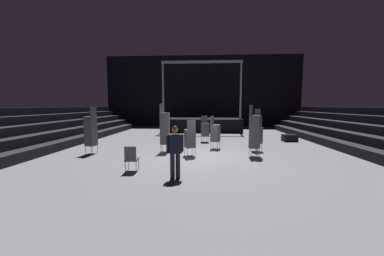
{
  "coord_description": "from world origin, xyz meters",
  "views": [
    {
      "loc": [
        0.27,
        -9.81,
        2.35
      ],
      "look_at": [
        -0.26,
        -0.61,
        1.4
      ],
      "focal_mm": 20.1,
      "sensor_mm": 36.0,
      "label": 1
    }
  ],
  "objects_px": {
    "man_with_tie": "(175,149)",
    "chair_stack_front_right": "(256,135)",
    "chair_stack_mid_right": "(91,131)",
    "chair_stack_rear_right": "(165,128)",
    "equipment_road_case": "(290,138)",
    "loose_chair_near_man": "(131,157)",
    "chair_stack_front_left": "(255,131)",
    "chair_stack_mid_left": "(215,133)",
    "chair_stack_rear_left": "(205,129)",
    "chair_stack_rear_centre": "(258,124)",
    "stage_riser": "(202,124)",
    "chair_stack_mid_centre": "(190,138)"
  },
  "relations": [
    {
      "from": "man_with_tie",
      "to": "chair_stack_front_right",
      "type": "relative_size",
      "value": 1.01
    },
    {
      "from": "chair_stack_mid_right",
      "to": "chair_stack_rear_centre",
      "type": "xyz_separation_m",
      "value": [
        9.37,
        5.51,
        -0.08
      ]
    },
    {
      "from": "chair_stack_front_right",
      "to": "loose_chair_near_man",
      "type": "distance_m",
      "value": 6.57
    },
    {
      "from": "stage_riser",
      "to": "chair_stack_front_right",
      "type": "bearing_deg",
      "value": -71.19
    },
    {
      "from": "chair_stack_front_left",
      "to": "loose_chair_near_man",
      "type": "distance_m",
      "value": 5.61
    },
    {
      "from": "chair_stack_front_right",
      "to": "chair_stack_rear_right",
      "type": "xyz_separation_m",
      "value": [
        -4.71,
        -0.47,
        0.38
      ]
    },
    {
      "from": "chair_stack_front_left",
      "to": "stage_riser",
      "type": "bearing_deg",
      "value": -139.46
    },
    {
      "from": "chair_stack_mid_right",
      "to": "chair_stack_rear_right",
      "type": "height_order",
      "value": "chair_stack_rear_right"
    },
    {
      "from": "chair_stack_front_right",
      "to": "equipment_road_case",
      "type": "distance_m",
      "value": 4.45
    },
    {
      "from": "chair_stack_rear_right",
      "to": "loose_chair_near_man",
      "type": "height_order",
      "value": "chair_stack_rear_right"
    },
    {
      "from": "chair_stack_mid_right",
      "to": "chair_stack_rear_right",
      "type": "relative_size",
      "value": 0.93
    },
    {
      "from": "chair_stack_mid_right",
      "to": "chair_stack_front_left",
      "type": "bearing_deg",
      "value": -81.1
    },
    {
      "from": "chair_stack_mid_right",
      "to": "equipment_road_case",
      "type": "bearing_deg",
      "value": -58.84
    },
    {
      "from": "chair_stack_rear_left",
      "to": "equipment_road_case",
      "type": "bearing_deg",
      "value": 167.17
    },
    {
      "from": "man_with_tie",
      "to": "loose_chair_near_man",
      "type": "bearing_deg",
      "value": -43.84
    },
    {
      "from": "man_with_tie",
      "to": "chair_stack_mid_right",
      "type": "height_order",
      "value": "chair_stack_mid_right"
    },
    {
      "from": "chair_stack_front_right",
      "to": "chair_stack_rear_left",
      "type": "relative_size",
      "value": 1.0
    },
    {
      "from": "man_with_tie",
      "to": "chair_stack_front_right",
      "type": "distance_m",
      "value": 5.8
    },
    {
      "from": "chair_stack_mid_left",
      "to": "chair_stack_rear_centre",
      "type": "bearing_deg",
      "value": 162.32
    },
    {
      "from": "chair_stack_rear_left",
      "to": "loose_chair_near_man",
      "type": "distance_m",
      "value": 7.1
    },
    {
      "from": "chair_stack_front_right",
      "to": "chair_stack_mid_centre",
      "type": "bearing_deg",
      "value": -96.62
    },
    {
      "from": "chair_stack_rear_centre",
      "to": "chair_stack_front_left",
      "type": "bearing_deg",
      "value": 76.0
    },
    {
      "from": "chair_stack_mid_centre",
      "to": "equipment_road_case",
      "type": "bearing_deg",
      "value": 11.47
    },
    {
      "from": "equipment_road_case",
      "to": "loose_chair_near_man",
      "type": "bearing_deg",
      "value": -139.16
    },
    {
      "from": "stage_riser",
      "to": "chair_stack_front_left",
      "type": "bearing_deg",
      "value": -75.45
    },
    {
      "from": "stage_riser",
      "to": "equipment_road_case",
      "type": "xyz_separation_m",
      "value": [
        5.93,
        -5.47,
        -0.46
      ]
    },
    {
      "from": "man_with_tie",
      "to": "chair_stack_rear_centre",
      "type": "height_order",
      "value": "chair_stack_rear_centre"
    },
    {
      "from": "chair_stack_mid_centre",
      "to": "chair_stack_rear_centre",
      "type": "relative_size",
      "value": 0.8
    },
    {
      "from": "stage_riser",
      "to": "chair_stack_mid_centre",
      "type": "height_order",
      "value": "stage_riser"
    },
    {
      "from": "chair_stack_rear_right",
      "to": "equipment_road_case",
      "type": "bearing_deg",
      "value": 116.06
    },
    {
      "from": "man_with_tie",
      "to": "equipment_road_case",
      "type": "relative_size",
      "value": 1.92
    },
    {
      "from": "chair_stack_rear_centre",
      "to": "equipment_road_case",
      "type": "height_order",
      "value": "chair_stack_rear_centre"
    },
    {
      "from": "chair_stack_front_right",
      "to": "loose_chair_near_man",
      "type": "height_order",
      "value": "chair_stack_front_right"
    },
    {
      "from": "chair_stack_front_left",
      "to": "chair_stack_mid_left",
      "type": "xyz_separation_m",
      "value": [
        -1.72,
        1.73,
        -0.29
      ]
    },
    {
      "from": "man_with_tie",
      "to": "chair_stack_front_left",
      "type": "bearing_deg",
      "value": -157.32
    },
    {
      "from": "loose_chair_near_man",
      "to": "chair_stack_mid_left",
      "type": "bearing_deg",
      "value": 49.8
    },
    {
      "from": "chair_stack_mid_left",
      "to": "chair_stack_rear_right",
      "type": "xyz_separation_m",
      "value": [
        -2.6,
        -0.96,
        0.34
      ]
    },
    {
      "from": "chair_stack_mid_left",
      "to": "loose_chair_near_man",
      "type": "relative_size",
      "value": 1.9
    },
    {
      "from": "stage_riser",
      "to": "man_with_tie",
      "type": "relative_size",
      "value": 4.17
    },
    {
      "from": "chair_stack_rear_right",
      "to": "man_with_tie",
      "type": "bearing_deg",
      "value": 15.07
    },
    {
      "from": "chair_stack_mid_right",
      "to": "man_with_tie",
      "type": "bearing_deg",
      "value": -116.61
    },
    {
      "from": "man_with_tie",
      "to": "chair_stack_rear_right",
      "type": "height_order",
      "value": "chair_stack_rear_right"
    },
    {
      "from": "stage_riser",
      "to": "chair_stack_mid_right",
      "type": "height_order",
      "value": "stage_riser"
    },
    {
      "from": "chair_stack_front_left",
      "to": "chair_stack_mid_centre",
      "type": "relative_size",
      "value": 1.4
    },
    {
      "from": "chair_stack_mid_left",
      "to": "chair_stack_rear_centre",
      "type": "distance_m",
      "value": 5.08
    },
    {
      "from": "man_with_tie",
      "to": "chair_stack_mid_left",
      "type": "bearing_deg",
      "value": -129.48
    },
    {
      "from": "chair_stack_mid_centre",
      "to": "loose_chair_near_man",
      "type": "height_order",
      "value": "chair_stack_mid_centre"
    },
    {
      "from": "loose_chair_near_man",
      "to": "chair_stack_rear_left",
      "type": "bearing_deg",
      "value": 64.15
    },
    {
      "from": "chair_stack_mid_left",
      "to": "chair_stack_rear_centre",
      "type": "relative_size",
      "value": 0.84
    },
    {
      "from": "chair_stack_mid_left",
      "to": "chair_stack_mid_right",
      "type": "bearing_deg",
      "value": -53.42
    }
  ]
}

